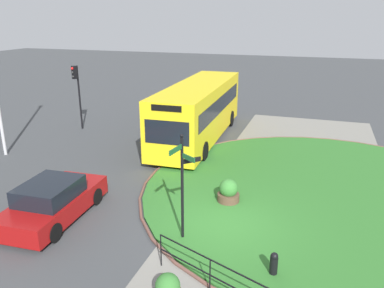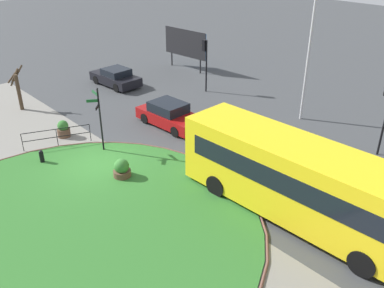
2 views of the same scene
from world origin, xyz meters
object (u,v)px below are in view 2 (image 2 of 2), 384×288
object	(u,v)px
planter_near_signpost	(63,129)
planter_kerbside	(122,170)
signpost_directional	(99,115)
bus_yellow	(300,181)
traffic_light_near	(205,54)
billboard_left	(185,44)
car_near_lane	(116,77)
car_far_lane	(170,115)
street_tree_bare	(18,88)
lamppost_tall	(310,46)
bollard_foreground	(42,157)

from	to	relation	value
planter_near_signpost	planter_kerbside	world-z (taller)	planter_near_signpost
signpost_directional	bus_yellow	distance (m)	10.74
traffic_light_near	billboard_left	xyz separation A→B (m)	(-5.03, 2.59, -0.56)
bus_yellow	planter_kerbside	distance (m)	8.30
billboard_left	planter_kerbside	world-z (taller)	billboard_left
car_near_lane	traffic_light_near	world-z (taller)	traffic_light_near
car_far_lane	street_tree_bare	xyz separation A→B (m)	(-8.60, -5.63, 0.82)
car_near_lane	lamppost_tall	bearing A→B (deg)	-162.21
planter_near_signpost	traffic_light_near	bearing A→B (deg)	90.45
planter_near_signpost	planter_kerbside	distance (m)	6.00
bus_yellow	billboard_left	distance (m)	21.23
signpost_directional	car_far_lane	bearing A→B (deg)	91.73
bus_yellow	traffic_light_near	size ratio (longest dim) A/B	2.82
car_far_lane	planter_kerbside	xyz separation A→B (m)	(3.12, -5.57, -0.22)
signpost_directional	car_far_lane	distance (m)	5.02
car_far_lane	planter_near_signpost	xyz separation A→B (m)	(-2.88, -5.51, -0.21)
bus_yellow	planter_kerbside	bearing A→B (deg)	23.79
bus_yellow	planter_near_signpost	world-z (taller)	bus_yellow
planter_near_signpost	planter_kerbside	xyz separation A→B (m)	(6.00, -0.06, -0.01)
street_tree_bare	planter_near_signpost	bearing A→B (deg)	1.22
bollard_foreground	car_far_lane	distance (m)	7.83
signpost_directional	bollard_foreground	xyz separation A→B (m)	(-0.92, -2.97, -1.70)
signpost_directional	lamppost_tall	distance (m)	12.66
traffic_light_near	planter_kerbside	bearing A→B (deg)	114.45
car_near_lane	car_far_lane	xyz separation A→B (m)	(8.47, -1.67, 0.05)
traffic_light_near	lamppost_tall	xyz separation A→B (m)	(7.76, 0.91, 1.85)
bus_yellow	traffic_light_near	world-z (taller)	traffic_light_near
planter_kerbside	street_tree_bare	distance (m)	11.77
planter_kerbside	bus_yellow	bearing A→B (deg)	25.71
bollard_foreground	street_tree_bare	size ratio (longest dim) A/B	0.26
traffic_light_near	planter_kerbside	xyz separation A→B (m)	(6.09, -11.35, -2.31)
signpost_directional	bollard_foreground	distance (m)	3.54
bus_yellow	car_near_lane	size ratio (longest dim) A/B	2.46
billboard_left	planter_near_signpost	size ratio (longest dim) A/B	4.57
lamppost_tall	street_tree_bare	world-z (taller)	lamppost_tall
car_far_lane	billboard_left	size ratio (longest dim) A/B	0.97
bus_yellow	car_far_lane	xyz separation A→B (m)	(-10.51, 2.01, -1.07)
planter_kerbside	car_near_lane	bearing A→B (deg)	148.01
traffic_light_near	car_far_lane	bearing A→B (deg)	113.42
signpost_directional	lamppost_tall	world-z (taller)	lamppost_tall
car_near_lane	traffic_light_near	xyz separation A→B (m)	(5.50, 4.11, 2.13)
car_far_lane	lamppost_tall	world-z (taller)	lamppost_tall
car_near_lane	billboard_left	bearing A→B (deg)	-96.97
planter_kerbside	street_tree_bare	size ratio (longest dim) A/B	0.34
car_near_lane	car_far_lane	world-z (taller)	car_far_lane
billboard_left	planter_near_signpost	xyz separation A→B (m)	(5.11, -13.88, -1.73)
signpost_directional	car_far_lane	world-z (taller)	signpost_directional
signpost_directional	billboard_left	bearing A→B (deg)	121.69
signpost_directional	traffic_light_near	bearing A→B (deg)	106.39
car_near_lane	planter_near_signpost	xyz separation A→B (m)	(5.59, -7.18, -0.16)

